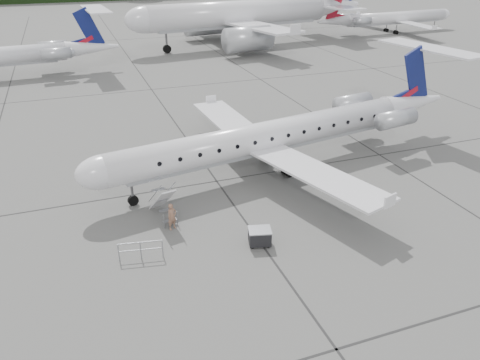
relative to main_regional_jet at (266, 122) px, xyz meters
name	(u,v)px	position (x,y,z in m)	size (l,w,h in m)	color
ground	(319,213)	(0.85, -6.47, -3.68)	(320.00, 320.00, 0.00)	#60605D
main_regional_jet	(266,122)	(0.00, 0.00, 0.00)	(28.70, 20.67, 7.36)	silver
airstair	(162,200)	(-8.07, -3.77, -2.53)	(0.85, 2.51, 2.31)	silver
passenger	(172,217)	(-7.83, -5.15, -2.88)	(0.58, 0.38, 1.59)	#875E49
safety_railing	(141,251)	(-9.97, -7.40, -3.18)	(2.20, 0.08, 1.00)	gray
baggage_cart	(260,237)	(-3.80, -8.30, -3.18)	(1.16, 0.94, 1.00)	black
bg_narrowbody	(239,0)	(14.11, 44.30, 3.18)	(38.21, 27.51, 13.72)	silver
bg_regional_right	(398,12)	(45.72, 46.62, -0.02)	(27.93, 20.11, 7.33)	silver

